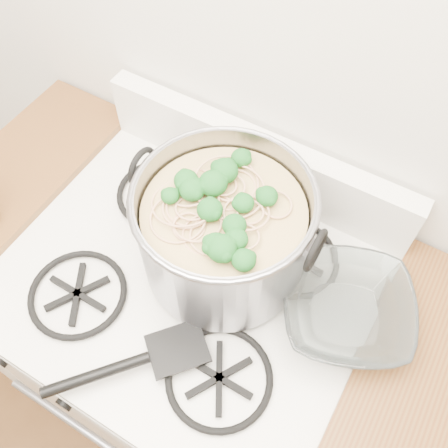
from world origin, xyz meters
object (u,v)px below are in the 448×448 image
(gas_range, at_px, (196,352))
(spatula, at_px, (177,347))
(glass_bowl, at_px, (345,312))
(stock_pot, at_px, (224,231))

(gas_range, relative_size, spatula, 2.98)
(spatula, distance_m, glass_bowl, 0.33)
(stock_pot, height_order, glass_bowl, stock_pot)
(stock_pot, xyz_separation_m, spatula, (0.02, -0.22, -0.10))
(gas_range, xyz_separation_m, spatula, (0.08, -0.14, 0.50))
(gas_range, bearing_deg, spatula, -61.89)
(gas_range, bearing_deg, stock_pot, 55.19)
(gas_range, relative_size, glass_bowl, 9.14)
(spatula, bearing_deg, stock_pot, 136.58)
(spatula, bearing_deg, glass_bowl, 82.60)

